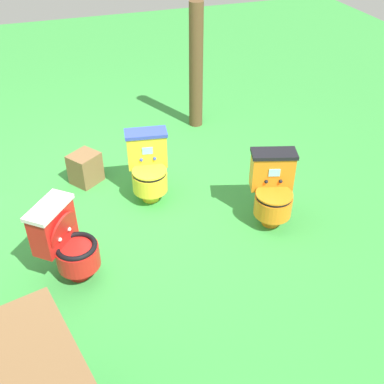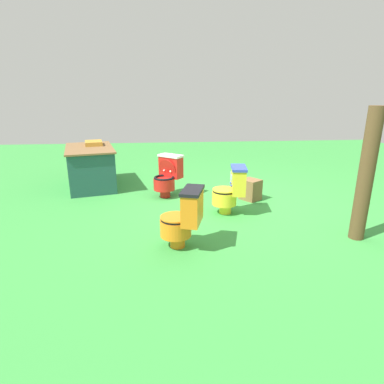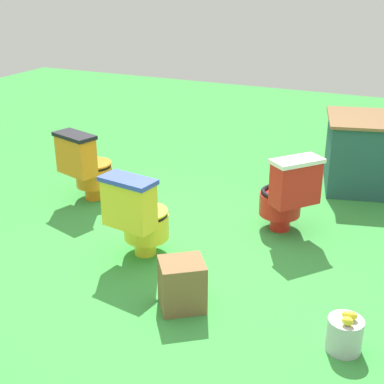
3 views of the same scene
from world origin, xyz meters
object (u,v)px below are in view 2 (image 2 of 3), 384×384
Objects in this scene: wooden_post at (366,176)px; small_crate at (250,189)px; toilet_orange at (183,218)px; toilet_yellow at (231,190)px; toilet_red at (167,175)px; vendor_table at (91,167)px; lemon_bucket at (236,177)px.

wooden_post is 1.98m from small_crate.
wooden_post is at bearing -72.39° from toilet_orange.
small_crate is (0.61, -0.49, -0.19)m from toilet_yellow.
toilet_red is 0.45× the size of vendor_table.
vendor_table is at bearing 11.72° from toilet_red.
toilet_yellow is at bearing 54.37° from wooden_post.
wooden_post is at bearing -125.73° from vendor_table.
small_crate is at bearing -154.04° from toilet_red.
toilet_yellow is at bearing 173.61° from toilet_red.
vendor_table is at bearing 62.96° from toilet_yellow.
toilet_yellow is at bearing 164.29° from lemon_bucket.
toilet_red is 1.46m from small_crate.
vendor_table is 3.09m from small_crate.
toilet_yellow reaches higher than small_crate.
small_crate is at bearing -20.77° from toilet_orange.
small_crate is (-1.11, -2.87, -0.22)m from vendor_table.
toilet_orange is 3.06m from lemon_bucket.
wooden_post is at bearing -116.88° from toilet_yellow.
lemon_bucket is (0.77, -1.41, -0.26)m from toilet_red.
toilet_red is (0.95, 0.92, 0.00)m from toilet_yellow.
vendor_table is (1.72, 2.39, 0.02)m from toilet_yellow.
toilet_orange is at bearing -149.97° from vendor_table.
toilet_red is 1.00× the size of toilet_orange.
wooden_post reaches higher than toilet_orange.
toilet_red is at bearing 76.51° from small_crate.
toilet_red is at bearing -117.73° from vendor_table.
small_crate is 1.11m from lemon_bucket.
wooden_post reaches higher than toilet_yellow.
vendor_table reaches higher than toilet_red.
toilet_red is 3.08m from wooden_post.
toilet_red is at bearing 52.91° from toilet_yellow.
wooden_post is (-1.96, -2.34, 0.44)m from toilet_red.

